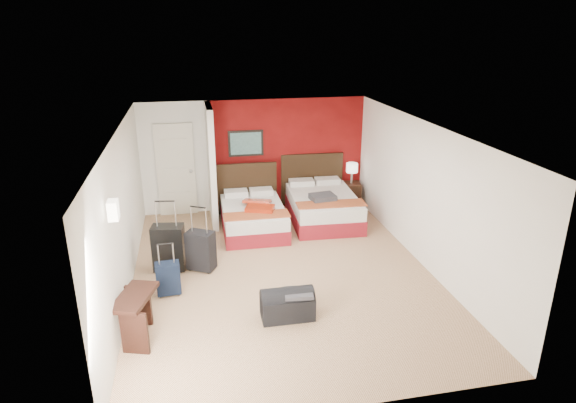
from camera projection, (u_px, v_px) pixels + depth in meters
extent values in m
plane|color=tan|center=(282.00, 273.00, 8.45)|extent=(6.50, 6.50, 0.00)
cube|color=white|center=(255.00, 155.00, 11.02)|extent=(5.00, 0.04, 2.50)
cube|color=white|center=(123.00, 216.00, 7.56)|extent=(0.04, 6.50, 2.50)
cube|color=black|center=(246.00, 143.00, 10.82)|extent=(0.78, 0.03, 0.58)
cube|color=white|center=(113.00, 210.00, 5.97)|extent=(0.12, 0.20, 0.24)
cube|color=maroon|center=(288.00, 154.00, 11.14)|extent=(3.50, 0.04, 2.50)
cube|color=silver|center=(211.00, 165.00, 10.24)|extent=(0.12, 1.20, 2.50)
cube|color=silver|center=(176.00, 170.00, 10.72)|extent=(0.82, 0.06, 2.05)
cube|color=white|center=(253.00, 218.00, 10.09)|extent=(1.27, 1.80, 0.54)
cube|color=white|center=(323.00, 208.00, 10.58)|extent=(1.47, 2.03, 0.59)
cube|color=#A6270E|center=(259.00, 205.00, 9.91)|extent=(0.77, 0.89, 0.09)
cube|color=#3D3D42|center=(323.00, 197.00, 10.16)|extent=(0.54, 0.45, 0.12)
cube|color=black|center=(351.00, 195.00, 11.41)|extent=(0.47, 0.47, 0.58)
cylinder|color=white|center=(352.00, 173.00, 11.23)|extent=(0.34, 0.34, 0.47)
cube|color=black|center=(169.00, 249.00, 8.41)|extent=(0.57, 0.41, 0.79)
cube|color=black|center=(201.00, 252.00, 8.44)|extent=(0.54, 0.47, 0.68)
cube|color=black|center=(168.00, 280.00, 7.69)|extent=(0.39, 0.25, 0.51)
cube|color=black|center=(287.00, 306.00, 7.11)|extent=(0.76, 0.41, 0.39)
cube|color=#3A393E|center=(298.00, 293.00, 7.01)|extent=(0.43, 0.38, 0.05)
cube|color=black|center=(137.00, 317.00, 6.59)|extent=(0.63, 0.88, 0.66)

